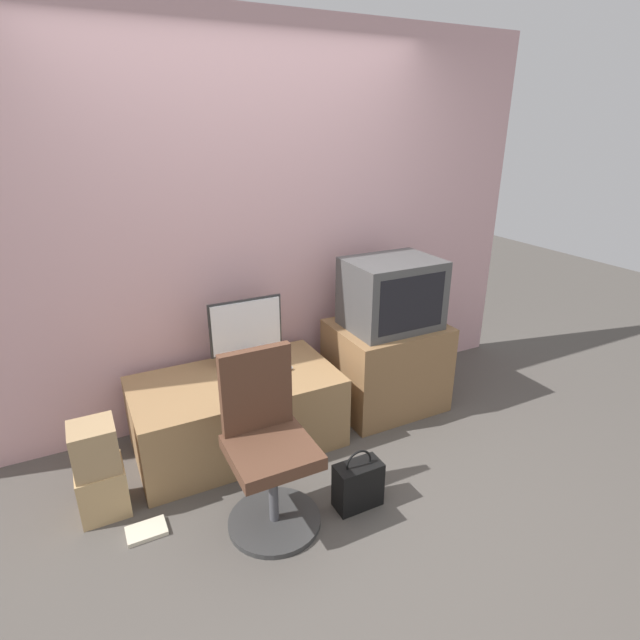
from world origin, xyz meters
name	(u,v)px	position (x,y,z in m)	size (l,w,h in m)	color
ground_plane	(344,515)	(0.00, 0.00, 0.00)	(12.00, 12.00, 0.00)	#4C4742
wall_back	(249,230)	(0.00, 1.32, 1.30)	(4.40, 0.05, 2.60)	#CC9EA3
desk	(237,412)	(-0.29, 0.88, 0.24)	(1.27, 0.70, 0.48)	#937047
side_stand	(386,365)	(0.83, 0.86, 0.32)	(0.76, 0.62, 0.64)	olive
main_monitor	(247,333)	(-0.14, 1.06, 0.69)	(0.49, 0.23, 0.44)	#2D2D2D
keyboard	(256,379)	(-0.18, 0.80, 0.48)	(0.29, 0.12, 0.01)	#2D2D2D
mouse	(288,368)	(0.05, 0.83, 0.49)	(0.07, 0.04, 0.03)	silver
crt_tv	(392,294)	(0.83, 0.84, 0.88)	(0.61, 0.47, 0.48)	#474747
office_chair	(268,453)	(-0.35, 0.17, 0.41)	(0.49, 0.49, 0.94)	#333333
cardboard_box_lower	(103,489)	(-1.13, 0.62, 0.14)	(0.24, 0.24, 0.28)	tan
cardboard_box_upper	(94,447)	(-1.13, 0.62, 0.41)	(0.22, 0.22, 0.26)	#A3845B
handbag	(358,484)	(0.11, 0.04, 0.14)	(0.26, 0.13, 0.36)	black
book	(146,531)	(-0.97, 0.35, 0.01)	(0.20, 0.14, 0.02)	beige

